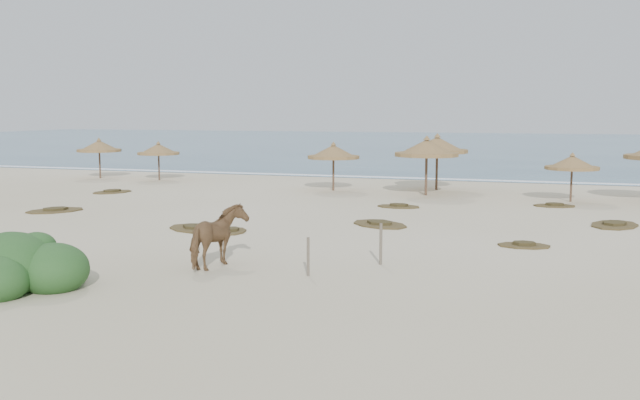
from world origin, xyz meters
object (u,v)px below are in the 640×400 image
Objects in this scene: horse at (218,237)px; palapa_1 at (158,150)px; bush at (13,267)px; palapa_0 at (99,147)px.

palapa_1 is at bearing -50.24° from horse.
palapa_1 is 1.70× the size of horse.
palapa_0 is at bearing 121.07° from bush.
palapa_0 reaches higher than palapa_1.
horse is 5.38m from bush.
palapa_1 reaches higher than horse.
palapa_0 is 1.01× the size of bush.
bush is at bearing -58.93° from palapa_0.
palapa_0 reaches higher than horse.
palapa_1 is 28.43m from bush.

